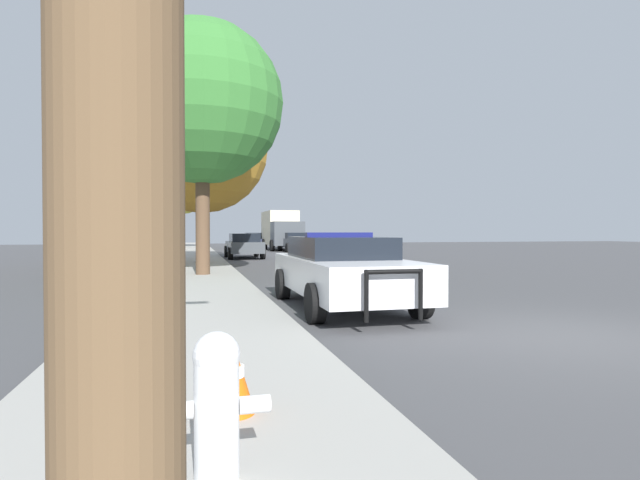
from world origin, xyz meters
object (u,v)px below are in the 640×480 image
car_background_oncoming (295,242)px  traffic_cone (232,375)px  tree_sidewalk_mid (201,146)px  traffic_light (198,185)px  car_background_midblock (244,245)px  police_car (342,269)px  tree_sidewalk_near (202,103)px  fire_hydrant (217,400)px  box_truck (281,229)px  tree_sidewalk_far (183,192)px  car_background_distant (254,240)px

car_background_oncoming → traffic_cone: size_ratio=7.06×
tree_sidewalk_mid → traffic_cone: bearing=-90.4°
traffic_light → car_background_midblock: (2.43, -0.64, -3.28)m
police_car → tree_sidewalk_near: size_ratio=0.63×
tree_sidewalk_near → traffic_cone: bearing=-90.2°
police_car → fire_hydrant: (-2.71, -6.53, -0.18)m
fire_hydrant → box_truck: bearing=79.5°
tree_sidewalk_far → tree_sidewalk_near: tree_sidewalk_near is taller
car_background_oncoming → box_truck: box_truck is taller
fire_hydrant → tree_sidewalk_near: (0.20, 13.30, 4.93)m
fire_hydrant → traffic_cone: (0.15, 0.96, -0.14)m
tree_sidewalk_mid → police_car: bearing=-79.4°
traffic_light → tree_sidewalk_near: tree_sidewalk_near is taller
car_background_oncoming → car_background_distant: bearing=-78.5°
car_background_oncoming → traffic_cone: bearing=74.7°
car_background_distant → tree_sidewalk_far: bearing=-178.3°
fire_hydrant → tree_sidewalk_mid: 20.06m
box_truck → tree_sidewalk_mid: size_ratio=0.84×
car_background_midblock → tree_sidewalk_mid: size_ratio=0.53×
police_car → fire_hydrant: bearing=67.6°
fire_hydrant → car_background_oncoming: bearing=77.7°
police_car → car_background_distant: police_car is taller
car_background_distant → tree_sidewalk_near: bearing=-98.2°
traffic_light → car_background_oncoming: size_ratio=1.37×
police_car → fire_hydrant: size_ratio=6.22×
car_background_distant → tree_sidewalk_near: (-4.86, -27.05, 4.78)m
car_background_midblock → police_car: bearing=-90.2°
box_truck → tree_sidewalk_far: 9.22m
car_background_distant → tree_sidewalk_near: tree_sidewalk_near is taller
car_background_midblock → traffic_cone: (-2.49, -23.80, -0.30)m
car_background_midblock → box_truck: box_truck is taller
tree_sidewalk_near → traffic_cone: (-0.05, -12.34, -5.07)m
car_background_oncoming → tree_sidewalk_far: 11.88m
traffic_light → police_car: bearing=-82.4°
police_car → tree_sidewalk_far: 34.29m
tree_sidewalk_mid → tree_sidewalk_near: bearing=-90.7°
fire_hydrant → tree_sidewalk_near: tree_sidewalk_near is taller
tree_sidewalk_near → tree_sidewalk_mid: 6.23m
car_background_oncoming → fire_hydrant: bearing=74.8°
police_car → tree_sidewalk_near: tree_sidewalk_near is taller
car_background_midblock → car_background_distant: 15.78m
tree_sidewalk_far → tree_sidewalk_mid: tree_sidewalk_mid is taller
car_background_oncoming → tree_sidewalk_far: tree_sidewalk_far is taller
car_background_distant → tree_sidewalk_far: (-5.89, 0.03, 4.08)m
fire_hydrant → traffic_cone: size_ratio=1.41×
traffic_light → car_background_distant: traffic_light is taller
fire_hydrant → tree_sidewalk_far: tree_sidewalk_far is taller
police_car → traffic_light: traffic_light is taller
police_car → car_background_distant: bearing=-93.8°
traffic_cone → tree_sidewalk_mid: bearing=89.6°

